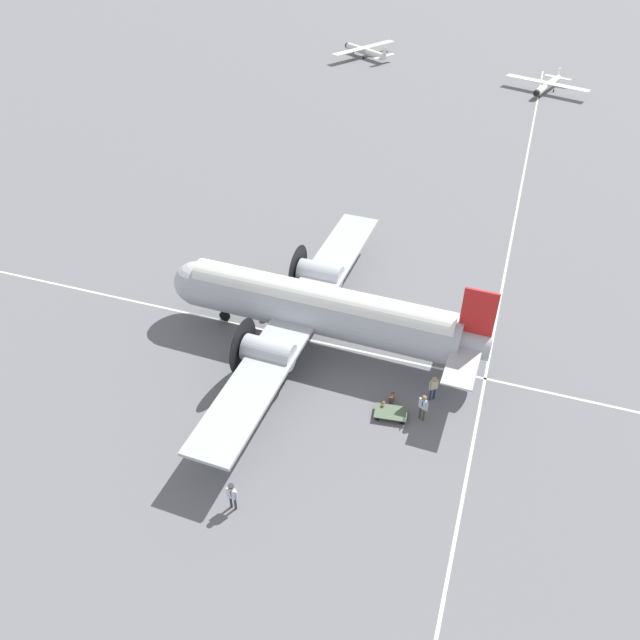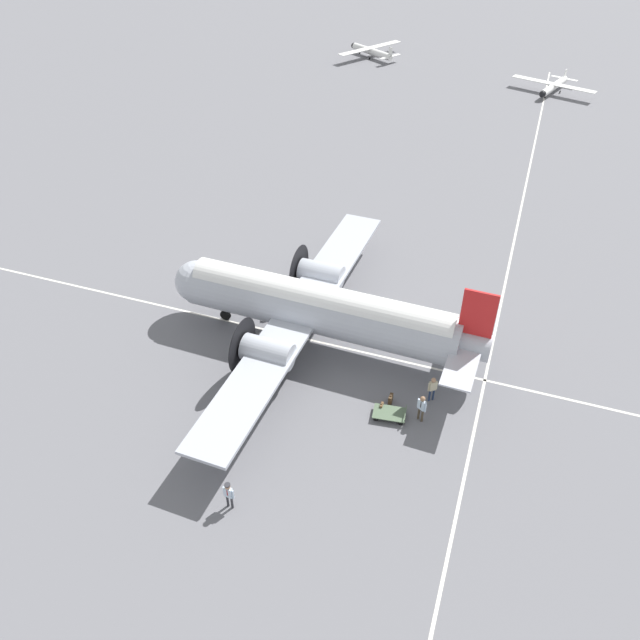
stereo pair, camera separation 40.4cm
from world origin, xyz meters
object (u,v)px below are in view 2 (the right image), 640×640
object	(u,v)px
light_aircraft_taxiing	(371,51)
baggage_cart	(390,413)
light_aircraft_distant	(553,86)
passenger_boarding	(422,406)
suitcase_upright_spare	(382,407)
ramp_agent	(433,387)
suitcase_near_door	(391,399)
crew_foreground	(228,493)
airliner_main	(313,307)

from	to	relation	value
light_aircraft_taxiing	baggage_cart	bearing A→B (deg)	138.07
light_aircraft_distant	passenger_boarding	bearing A→B (deg)	14.70
light_aircraft_taxiing	suitcase_upright_spare	bearing A→B (deg)	137.70
suitcase_upright_spare	ramp_agent	bearing A→B (deg)	-55.77
passenger_boarding	suitcase_upright_spare	size ratio (longest dim) A/B	3.53
suitcase_near_door	crew_foreground	bearing A→B (deg)	149.28
baggage_cart	passenger_boarding	bearing A→B (deg)	-174.92
suitcase_near_door	suitcase_upright_spare	size ratio (longest dim) A/B	1.17
light_aircraft_distant	baggage_cart	bearing A→B (deg)	13.13
airliner_main	suitcase_near_door	world-z (taller)	airliner_main
passenger_boarding	suitcase_upright_spare	bearing A→B (deg)	27.13
airliner_main	baggage_cart	world-z (taller)	airliner_main
baggage_cart	ramp_agent	bearing A→B (deg)	-139.81
crew_foreground	suitcase_upright_spare	bearing A→B (deg)	-115.90
crew_foreground	light_aircraft_taxiing	bearing A→B (deg)	-74.02
suitcase_near_door	ramp_agent	bearing A→B (deg)	-65.75
baggage_cart	suitcase_upright_spare	bearing A→B (deg)	-40.94
airliner_main	crew_foreground	xyz separation A→B (m)	(-12.41, -0.43, -1.60)
ramp_agent	passenger_boarding	bearing A→B (deg)	44.20
suitcase_upright_spare	light_aircraft_taxiing	bearing A→B (deg)	16.38
ramp_agent	light_aircraft_taxiing	bearing A→B (deg)	-108.35
crew_foreground	light_aircraft_distant	size ratio (longest dim) A/B	0.17
passenger_boarding	suitcase_upright_spare	xyz separation A→B (m)	(0.02, 2.12, -0.83)
ramp_agent	suitcase_upright_spare	distance (m)	2.98
suitcase_upright_spare	light_aircraft_distant	size ratio (longest dim) A/B	0.05
ramp_agent	baggage_cart	world-z (taller)	ramp_agent
crew_foreground	passenger_boarding	bearing A→B (deg)	-125.55
airliner_main	crew_foreground	world-z (taller)	airliner_main
airliner_main	baggage_cart	distance (m)	7.86
ramp_agent	baggage_cart	bearing A→B (deg)	10.14
baggage_cart	light_aircraft_distant	size ratio (longest dim) A/B	0.19
crew_foreground	ramp_agent	world-z (taller)	crew_foreground
passenger_boarding	suitcase_near_door	bearing A→B (deg)	6.15
light_aircraft_taxiing	ramp_agent	bearing A→B (deg)	140.13
passenger_boarding	ramp_agent	world-z (taller)	passenger_boarding
ramp_agent	crew_foreground	bearing A→B (deg)	16.12
passenger_boarding	light_aircraft_distant	distance (m)	56.04
crew_foreground	light_aircraft_distant	xyz separation A→B (m)	(64.19, -10.71, -0.24)
crew_foreground	passenger_boarding	xyz separation A→B (m)	(8.26, -7.14, 0.01)
suitcase_upright_spare	light_aircraft_taxiing	xyz separation A→B (m)	(62.76, 18.44, 0.61)
ramp_agent	baggage_cart	size ratio (longest dim) A/B	0.89
crew_foreground	light_aircraft_taxiing	distance (m)	72.31
airliner_main	passenger_boarding	world-z (taller)	airliner_main
airliner_main	suitcase_near_door	xyz separation A→B (m)	(-3.43, -5.77, -2.38)
ramp_agent	light_aircraft_distant	bearing A→B (deg)	-130.66
passenger_boarding	baggage_cart	xyz separation A→B (m)	(-0.34, 1.58, -0.78)
suitcase_near_door	light_aircraft_distant	xyz separation A→B (m)	(55.21, -5.38, 0.54)
light_aircraft_taxiing	airliner_main	bearing A→B (deg)	133.82
passenger_boarding	suitcase_near_door	distance (m)	2.09
crew_foreground	ramp_agent	distance (m)	12.36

